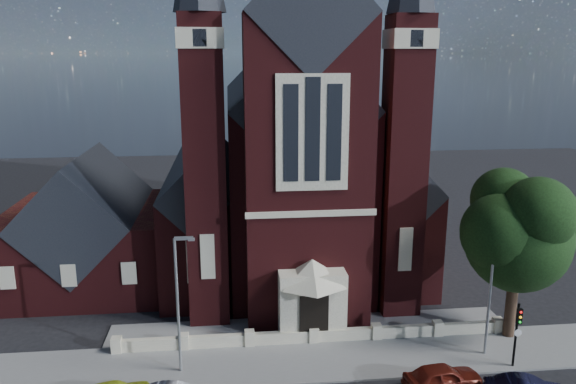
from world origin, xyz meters
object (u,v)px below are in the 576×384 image
object	(u,v)px
street_tree	(522,234)
car_dark_red	(443,378)
street_lamp_right	(492,284)
parish_hall	(89,233)
street_lamp_left	(179,297)
church	(287,164)
traffic_signal	(517,327)

from	to	relation	value
street_tree	car_dark_red	world-z (taller)	street_tree
street_tree	street_lamp_right	bearing A→B (deg)	-145.74
parish_hall	street_tree	world-z (taller)	street_tree
street_lamp_left	parish_hall	bearing A→B (deg)	120.02
church	street_tree	world-z (taller)	church
street_lamp_left	car_dark_red	size ratio (longest dim) A/B	1.88
church	parish_hall	distance (m)	17.26
church	street_lamp_right	xyz separation A→B (m)	(10.09, -18.94, -3.59)
church	traffic_signal	bearing A→B (deg)	-61.80
parish_hall	street_tree	size ratio (longest dim) A/B	1.14
parish_hall	traffic_signal	xyz separation A→B (m)	(27.00, -15.57, -1.43)
street_lamp_left	car_dark_red	xyz separation A→B (m)	(14.05, -3.21, -3.87)
church	traffic_signal	distance (m)	23.94
car_dark_red	street_tree	bearing A→B (deg)	-60.15
street_lamp_left	street_lamp_right	world-z (taller)	same
church	parish_hall	world-z (taller)	church
parish_hall	street_lamp_right	distance (m)	29.62
parish_hall	street_lamp_left	size ratio (longest dim) A/B	1.51
street_lamp_left	car_dark_red	distance (m)	14.92
traffic_signal	car_dark_red	distance (m)	5.45
street_lamp_right	car_dark_red	size ratio (longest dim) A/B	1.88
street_lamp_left	traffic_signal	xyz separation A→B (m)	(18.91, -1.57, -2.02)
church	street_lamp_right	size ratio (longest dim) A/B	4.31
traffic_signal	car_dark_red	world-z (taller)	traffic_signal
street_tree	traffic_signal	distance (m)	5.70
street_tree	parish_hall	bearing A→B (deg)	156.74
parish_hall	street_lamp_right	world-z (taller)	parish_hall
street_lamp_left	street_tree	bearing A→B (deg)	4.76
street_lamp_right	traffic_signal	xyz separation A→B (m)	(0.91, -1.57, -2.02)
church	street_lamp_left	size ratio (longest dim) A/B	4.31
parish_hall	street_lamp_right	xyz separation A→B (m)	(26.09, -14.00, 0.59)
parish_hall	car_dark_red	distance (m)	28.23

